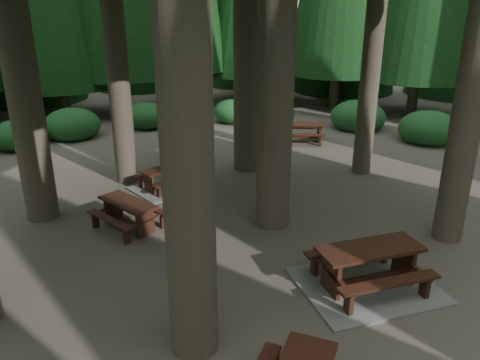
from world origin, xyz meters
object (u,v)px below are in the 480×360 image
picnic_table_a (368,273)px  picnic_table_d (302,130)px  picnic_table_c (167,182)px  picnic_table_b (128,210)px

picnic_table_a → picnic_table_d: picnic_table_a is taller
picnic_table_a → picnic_table_c: 7.04m
picnic_table_c → picnic_table_d: 6.96m
picnic_table_a → picnic_table_d: bearing=72.0°
picnic_table_a → picnic_table_c: size_ratio=1.32×
picnic_table_b → picnic_table_c: bearing=-60.7°
picnic_table_b → picnic_table_d: 9.37m
picnic_table_a → picnic_table_d: size_ratio=1.34×
picnic_table_a → picnic_table_c: (-1.50, 6.88, -0.10)m
picnic_table_b → picnic_table_c: picnic_table_b is taller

